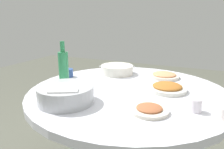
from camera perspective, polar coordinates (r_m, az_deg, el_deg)
round_dining_table at (r=1.45m, az=4.24°, el=-7.04°), size 1.28×1.28×0.72m
rice_bowl at (r=1.23m, az=-11.97°, el=-5.00°), size 0.31×0.31×0.10m
soup_bowl at (r=1.80m, az=1.31°, el=1.23°), size 0.28×0.27×0.07m
dish_stirfry at (r=1.44m, az=14.21°, el=-3.33°), size 0.24×0.24×0.05m
dish_tofu_braise at (r=1.12m, az=9.71°, el=-8.95°), size 0.19×0.19×0.04m
dish_shrimp at (r=1.74m, az=13.47°, el=-0.22°), size 0.23×0.23×0.04m
green_bottle at (r=1.59m, az=-12.53°, el=2.18°), size 0.07×0.07×0.29m
tea_cup_near at (r=1.18m, az=20.95°, el=-7.50°), size 0.06×0.06×0.07m
tea_cup_side at (r=1.74m, az=-11.28°, el=0.42°), size 0.07×0.07×0.06m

